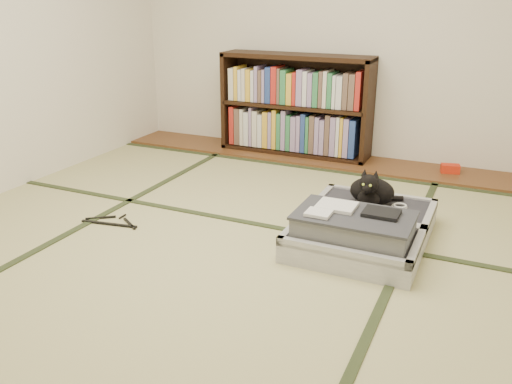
% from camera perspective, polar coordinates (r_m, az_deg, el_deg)
% --- Properties ---
extents(floor, '(4.50, 4.50, 0.00)m').
position_cam_1_polar(floor, '(3.28, -3.36, -5.90)').
color(floor, tan).
rests_on(floor, ground).
extents(wood_strip, '(4.00, 0.50, 0.02)m').
position_cam_1_polar(wood_strip, '(5.01, 7.37, 3.45)').
color(wood_strip, brown).
rests_on(wood_strip, ground).
extents(red_item, '(0.17, 0.12, 0.07)m').
position_cam_1_polar(red_item, '(4.84, 19.76, 2.34)').
color(red_item, red).
rests_on(red_item, wood_strip).
extents(tatami_borders, '(4.00, 4.50, 0.01)m').
position_cam_1_polar(tatami_borders, '(3.68, 0.23, -2.77)').
color(tatami_borders, '#2D381E').
rests_on(tatami_borders, ground).
extents(bookcase, '(1.40, 0.32, 0.92)m').
position_cam_1_polar(bookcase, '(5.07, 4.17, 8.91)').
color(bookcase, black).
rests_on(bookcase, wood_strip).
extents(suitcase, '(0.75, 1.00, 0.29)m').
position_cam_1_polar(suitcase, '(3.35, 11.04, -3.74)').
color(suitcase, silver).
rests_on(suitcase, floor).
extents(cat, '(0.33, 0.34, 0.27)m').
position_cam_1_polar(cat, '(3.57, 12.05, 0.11)').
color(cat, black).
rests_on(cat, suitcase).
extents(cable_coil, '(0.10, 0.10, 0.02)m').
position_cam_1_polar(cable_coil, '(3.60, 14.86, -1.47)').
color(cable_coil, white).
rests_on(cable_coil, suitcase).
extents(hanger, '(0.41, 0.22, 0.01)m').
position_cam_1_polar(hanger, '(3.74, -14.89, -3.08)').
color(hanger, black).
rests_on(hanger, floor).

